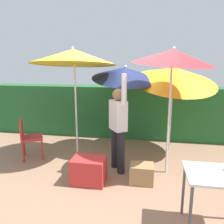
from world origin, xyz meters
TOP-DOWN VIEW (x-y plane):
  - ground_plane at (0.00, 0.00)m, footprint 24.00×24.00m
  - hedge_row at (0.00, 2.19)m, footprint 8.00×0.70m
  - umbrella_rainbow at (0.15, 1.01)m, footprint 1.49×1.48m
  - umbrella_orange at (1.10, 0.09)m, footprint 1.43×1.43m
  - umbrella_yellow at (-0.81, 0.43)m, footprint 1.75×1.76m
  - umbrella_navy at (1.27, 1.18)m, footprint 1.92×1.88m
  - person_vendor at (0.16, 0.02)m, footprint 0.38×0.51m
  - chair_plastic at (-1.83, 0.23)m, footprint 0.60×0.60m
  - cooler_box at (-0.26, -0.52)m, footprint 0.57×0.42m
  - crate_cardboard at (0.65, -0.36)m, footprint 0.41×0.33m
  - folding_table at (1.59, -1.35)m, footprint 0.80×0.60m

SIDE VIEW (x-z plane):
  - ground_plane at x=0.00m, z-range 0.00..0.00m
  - crate_cardboard at x=0.65m, z-range 0.00..0.33m
  - cooler_box at x=-0.26m, z-range 0.00..0.45m
  - chair_plastic at x=-1.83m, z-range 0.07..0.96m
  - folding_table at x=1.59m, z-range 0.29..1.06m
  - hedge_row at x=0.00m, z-range 0.00..1.44m
  - person_vendor at x=0.16m, z-range -0.01..1.87m
  - umbrella_navy at x=1.27m, z-range 0.66..2.95m
  - umbrella_rainbow at x=0.15m, z-range 0.75..2.93m
  - umbrella_orange at x=1.10m, z-range 0.96..3.35m
  - umbrella_yellow at x=-0.81m, z-range 0.98..3.38m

